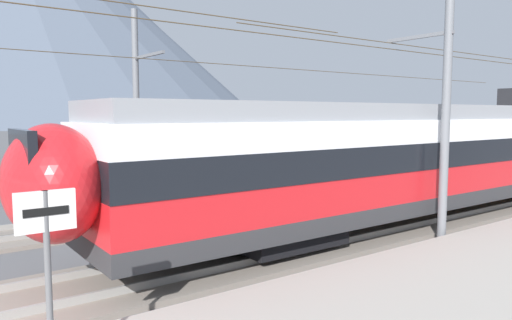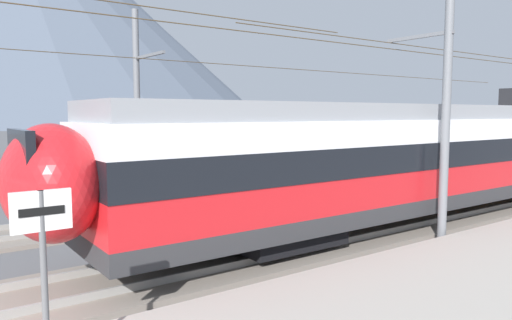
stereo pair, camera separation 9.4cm
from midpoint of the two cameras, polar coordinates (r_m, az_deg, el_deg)
train_near_platform at (r=17.80m, az=21.21°, el=0.77°), size 27.06×2.98×4.27m
train_far_track at (r=31.22m, az=24.80°, el=2.51°), size 25.70×2.99×4.27m
catenary_mast_mid at (r=14.32m, az=20.82°, el=5.87°), size 41.07×2.17×7.11m
catenary_mast_far_side at (r=18.62m, az=-13.85°, el=6.30°), size 41.07×2.56×7.41m
platform_sign at (r=6.47m, az=-23.80°, el=-8.92°), size 0.70×0.08×2.38m
mountain_right_ridge at (r=219.35m, az=-16.85°, el=12.19°), size 125.76×125.76×59.94m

